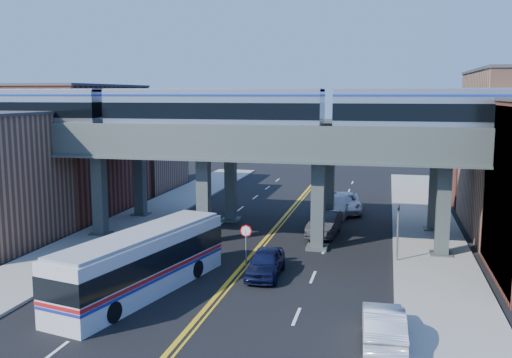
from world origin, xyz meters
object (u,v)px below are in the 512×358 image
car_lane_a (265,263)px  car_lane_c (345,202)px  transit_bus (142,263)px  car_lane_b (325,223)px  stop_sign (246,239)px  car_lane_d (337,206)px  transit_train (213,111)px  traffic_signal (398,227)px  car_parked_curb (383,325)px

car_lane_a → car_lane_c: car_lane_c is taller
transit_bus → car_lane_b: bearing=-15.7°
stop_sign → car_lane_a: size_ratio=0.57×
car_lane_c → car_lane_d: (-0.57, -1.72, 0.02)m
transit_train → car_lane_d: 15.91m
transit_bus → car_lane_b: size_ratio=2.31×
traffic_signal → car_lane_a: (-7.40, -4.40, -1.51)m
stop_sign → car_lane_c: bearing=75.7°
stop_sign → traffic_signal: traffic_signal is taller
traffic_signal → transit_bus: traffic_signal is taller
stop_sign → car_lane_b: (3.76, 9.03, -0.88)m
transit_train → car_lane_b: 11.82m
car_lane_b → car_lane_d: size_ratio=0.92×
car_lane_d → car_parked_curb: bearing=-73.2°
transit_bus → car_lane_a: size_ratio=2.68×
stop_sign → car_parked_curb: size_ratio=0.54×
car_lane_a → stop_sign: bearing=135.4°
car_lane_b → car_lane_d: car_lane_b is taller
traffic_signal → car_lane_b: size_ratio=0.76×
transit_train → car_lane_c: transit_train is taller
traffic_signal → car_parked_curb: 12.14m
car_lane_c → car_parked_curb: (3.62, -26.94, -0.02)m
transit_train → car_lane_b: (7.33, 4.03, -8.35)m
traffic_signal → car_lane_a: 8.74m
transit_train → car_lane_c: size_ratio=7.75×
car_parked_curb → stop_sign: bearing=-50.9°
car_lane_c → transit_train: bearing=-129.3°
car_lane_b → car_parked_curb: bearing=-71.2°
car_lane_b → car_parked_curb: 18.59m
transit_bus → car_parked_curb: 12.92m
traffic_signal → stop_sign: bearing=-161.4°
car_lane_b → stop_sign: bearing=-107.6°
transit_bus → car_lane_d: transit_bus is taller
transit_bus → car_lane_a: (5.72, 4.17, -0.81)m
car_lane_a → car_lane_d: (2.51, 17.59, 0.06)m
transit_bus → traffic_signal: bearing=-43.9°
stop_sign → car_lane_a: stop_sign is taller
stop_sign → car_lane_d: 16.71m
car_lane_c → car_parked_curb: 27.18m
car_lane_b → traffic_signal: bearing=-44.5°
car_lane_a → car_parked_curb: car_parked_curb is taller
stop_sign → car_lane_c: (4.58, 17.91, -0.93)m
car_lane_b → transit_bus: bearing=-113.7°
transit_train → stop_sign: (3.57, -5.00, -7.47)m
traffic_signal → car_lane_b: 8.05m
transit_train → car_lane_d: transit_train is taller
car_lane_a → car_lane_d: size_ratio=0.79×
traffic_signal → car_parked_curb: size_ratio=0.84×
transit_bus → car_parked_curb: size_ratio=2.53×
car_lane_a → car_lane_c: 19.56m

